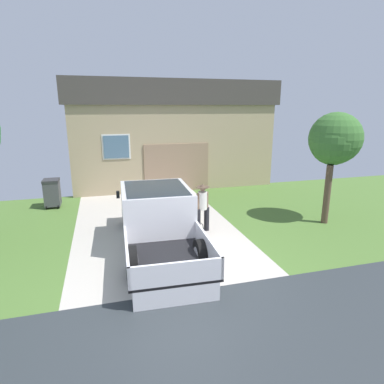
# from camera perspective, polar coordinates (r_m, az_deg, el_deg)

# --- Properties ---
(ground) EXTENTS (29.20, 18.60, 0.18)m
(ground) POSITION_cam_1_polar(r_m,az_deg,el_deg) (6.03, 3.66, -26.15)
(ground) COLOR #BEB5A9
(pickup_truck) EXTENTS (2.19, 5.65, 1.67)m
(pickup_truck) POSITION_cam_1_polar(r_m,az_deg,el_deg) (9.57, -6.18, -4.72)
(pickup_truck) COLOR silver
(pickup_truck) RESTS_ON ground
(person_with_hat) EXTENTS (0.49, 0.42, 1.59)m
(person_with_hat) POSITION_cam_1_polar(r_m,az_deg,el_deg) (10.39, 1.84, -2.58)
(person_with_hat) COLOR black
(person_with_hat) RESTS_ON ground
(handbag) EXTENTS (0.39, 0.14, 0.45)m
(handbag) POSITION_cam_1_polar(r_m,az_deg,el_deg) (10.24, 1.08, -6.99)
(handbag) COLOR #232328
(handbag) RESTS_ON ground
(house_with_garage) EXTENTS (10.16, 7.03, 5.17)m
(house_with_garage) POSITION_cam_1_polar(r_m,az_deg,el_deg) (18.60, -4.75, 10.64)
(house_with_garage) COLOR tan
(house_with_garage) RESTS_ON ground
(front_yard_tree) EXTENTS (1.77, 1.76, 3.78)m
(front_yard_tree) POSITION_cam_1_polar(r_m,az_deg,el_deg) (12.11, 23.77, 8.29)
(front_yard_tree) COLOR brown
(front_yard_tree) RESTS_ON ground
(wheeled_trash_bin) EXTENTS (0.60, 0.72, 1.15)m
(wheeled_trash_bin) POSITION_cam_1_polar(r_m,az_deg,el_deg) (14.14, -23.38, -0.05)
(wheeled_trash_bin) COLOR #424247
(wheeled_trash_bin) RESTS_ON ground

